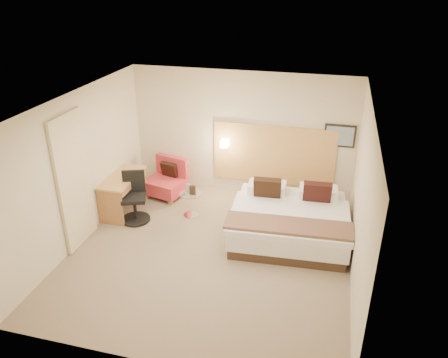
% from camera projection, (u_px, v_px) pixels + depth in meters
% --- Properties ---
extents(floor, '(4.80, 5.00, 0.02)m').
position_uv_depth(floor, '(210.00, 253.00, 7.73)').
color(floor, '#816F57').
rests_on(floor, ground).
extents(ceiling, '(4.80, 5.00, 0.02)m').
position_uv_depth(ceiling, '(208.00, 103.00, 6.55)').
color(ceiling, white).
rests_on(ceiling, floor).
extents(wall_back, '(4.80, 0.02, 2.70)m').
position_uv_depth(wall_back, '(242.00, 134.00, 9.33)').
color(wall_back, beige).
rests_on(wall_back, floor).
extents(wall_front, '(4.80, 0.02, 2.70)m').
position_uv_depth(wall_front, '(147.00, 279.00, 4.95)').
color(wall_front, beige).
rests_on(wall_front, floor).
extents(wall_left, '(0.02, 5.00, 2.70)m').
position_uv_depth(wall_left, '(78.00, 169.00, 7.69)').
color(wall_left, beige).
rests_on(wall_left, floor).
extents(wall_right, '(0.02, 5.00, 2.70)m').
position_uv_depth(wall_right, '(362.00, 202.00, 6.60)').
color(wall_right, beige).
rests_on(wall_right, floor).
extents(headboard_panel, '(2.60, 0.04, 1.30)m').
position_uv_depth(headboard_panel, '(273.00, 155.00, 9.31)').
color(headboard_panel, tan).
rests_on(headboard_panel, wall_back).
extents(art_frame, '(0.62, 0.03, 0.47)m').
position_uv_depth(art_frame, '(340.00, 136.00, 8.78)').
color(art_frame, black).
rests_on(art_frame, wall_back).
extents(art_canvas, '(0.54, 0.01, 0.39)m').
position_uv_depth(art_canvas, '(340.00, 136.00, 8.77)').
color(art_canvas, '#748B9F').
rests_on(art_canvas, wall_back).
extents(lamp_arm, '(0.02, 0.12, 0.02)m').
position_uv_depth(lamp_arm, '(225.00, 143.00, 9.42)').
color(lamp_arm, silver).
rests_on(lamp_arm, wall_back).
extents(lamp_shade, '(0.15, 0.15, 0.15)m').
position_uv_depth(lamp_shade, '(224.00, 143.00, 9.37)').
color(lamp_shade, '#FFEDC6').
rests_on(lamp_shade, wall_back).
extents(curtain, '(0.06, 0.90, 2.42)m').
position_uv_depth(curtain, '(74.00, 182.00, 7.51)').
color(curtain, beige).
rests_on(curtain, wall_left).
extents(bottle_a, '(0.06, 0.06, 0.18)m').
position_uv_depth(bottle_a, '(188.00, 188.00, 8.69)').
color(bottle_a, '#95C7E6').
rests_on(bottle_a, side_table).
extents(bottle_b, '(0.06, 0.06, 0.18)m').
position_uv_depth(bottle_b, '(190.00, 188.00, 8.68)').
color(bottle_b, '#93C2E4').
rests_on(bottle_b, side_table).
extents(menu_folder, '(0.12, 0.06, 0.20)m').
position_uv_depth(menu_folder, '(193.00, 190.00, 8.59)').
color(menu_folder, '#372516').
rests_on(menu_folder, side_table).
extents(bed, '(2.22, 2.18, 1.03)m').
position_uv_depth(bed, '(290.00, 219.00, 8.11)').
color(bed, '#3C291E').
rests_on(bed, floor).
extents(lounge_chair, '(0.94, 0.86, 0.84)m').
position_uv_depth(lounge_chair, '(167.00, 181.00, 9.57)').
color(lounge_chair, tan).
rests_on(lounge_chair, floor).
extents(side_table, '(0.49, 0.49, 0.50)m').
position_uv_depth(side_table, '(191.00, 203.00, 8.77)').
color(side_table, silver).
rests_on(side_table, floor).
extents(desk, '(0.59, 1.25, 0.77)m').
position_uv_depth(desk, '(123.00, 184.00, 8.81)').
color(desk, tan).
rests_on(desk, floor).
extents(desk_chair, '(0.72, 0.72, 1.00)m').
position_uv_depth(desk_chair, '(135.00, 201.00, 8.58)').
color(desk_chair, black).
rests_on(desk_chair, floor).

